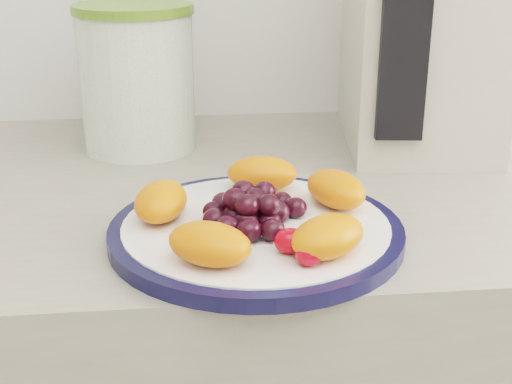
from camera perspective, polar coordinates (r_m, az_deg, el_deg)
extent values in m
cylinder|color=#0F1134|center=(0.70, 0.00, -3.23)|extent=(0.29, 0.29, 0.01)
cylinder|color=white|center=(0.70, 0.00, -3.15)|extent=(0.26, 0.26, 0.02)
cylinder|color=#3F621F|center=(0.98, -9.47, 8.62)|extent=(0.18, 0.18, 0.18)
cylinder|color=olive|center=(0.96, -9.82, 14.26)|extent=(0.19, 0.19, 0.01)
cube|color=beige|center=(1.00, 13.11, 12.87)|extent=(0.22, 0.28, 0.33)
cube|color=black|center=(0.86, 11.83, 11.99)|extent=(0.06, 0.03, 0.24)
ellipsoid|color=#F65612|center=(0.74, 6.42, 0.24)|extent=(0.08, 0.09, 0.04)
ellipsoid|color=#F65612|center=(0.78, 0.49, 1.51)|extent=(0.08, 0.06, 0.04)
ellipsoid|color=#F65612|center=(0.71, -7.61, -0.74)|extent=(0.07, 0.09, 0.04)
ellipsoid|color=#F65612|center=(0.62, -3.74, -4.16)|extent=(0.09, 0.08, 0.04)
ellipsoid|color=#F65612|center=(0.63, 5.78, -3.55)|extent=(0.09, 0.09, 0.04)
ellipsoid|color=black|center=(0.70, 0.00, -1.70)|extent=(0.02, 0.02, 0.02)
ellipsoid|color=black|center=(0.70, 1.78, -1.63)|extent=(0.02, 0.02, 0.02)
ellipsoid|color=black|center=(0.71, 0.71, -1.04)|extent=(0.02, 0.02, 0.02)
ellipsoid|color=black|center=(0.71, -1.04, -1.10)|extent=(0.03, 0.03, 0.02)
ellipsoid|color=black|center=(0.69, -1.80, -1.84)|extent=(0.02, 0.02, 0.02)
ellipsoid|color=black|center=(0.68, -0.75, -2.33)|extent=(0.02, 0.02, 0.02)
ellipsoid|color=black|center=(0.68, 1.09, -2.33)|extent=(0.02, 0.02, 0.02)
ellipsoid|color=black|center=(0.71, 3.20, -1.25)|extent=(0.02, 0.02, 0.02)
ellipsoid|color=black|center=(0.73, 2.10, -0.76)|extent=(0.02, 0.02, 0.02)
ellipsoid|color=black|center=(0.74, 0.50, -0.51)|extent=(0.02, 0.02, 0.02)
ellipsoid|color=black|center=(0.73, -1.21, -0.44)|extent=(0.03, 0.03, 0.02)
ellipsoid|color=black|center=(0.72, -2.64, -0.87)|extent=(0.02, 0.02, 0.02)
ellipsoid|color=black|center=(0.70, -3.43, -1.56)|extent=(0.02, 0.02, 0.02)
ellipsoid|color=black|center=(0.68, -3.33, -2.21)|extent=(0.02, 0.02, 0.02)
ellipsoid|color=black|center=(0.67, -2.30, -2.80)|extent=(0.02, 0.02, 0.02)
ellipsoid|color=black|center=(0.66, -0.57, -3.10)|extent=(0.02, 0.02, 0.02)
ellipsoid|color=black|center=(0.66, 1.34, -3.05)|extent=(0.02, 0.02, 0.02)
ellipsoid|color=black|center=(0.69, 0.00, -0.53)|extent=(0.02, 0.02, 0.02)
ellipsoid|color=black|center=(0.71, 0.68, 0.04)|extent=(0.02, 0.02, 0.02)
ellipsoid|color=black|center=(0.71, -0.99, 0.00)|extent=(0.03, 0.03, 0.02)
ellipsoid|color=black|center=(0.69, -1.72, -0.58)|extent=(0.02, 0.02, 0.02)
ellipsoid|color=black|center=(0.67, -0.71, -1.11)|extent=(0.02, 0.02, 0.02)
ellipsoid|color=black|center=(0.67, 1.04, -1.05)|extent=(0.02, 0.02, 0.02)
ellipsoid|color=red|center=(0.64, 2.78, -3.93)|extent=(0.03, 0.03, 0.02)
ellipsoid|color=red|center=(0.65, 5.23, -3.55)|extent=(0.04, 0.03, 0.02)
ellipsoid|color=red|center=(0.62, 4.36, -4.83)|extent=(0.04, 0.04, 0.02)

